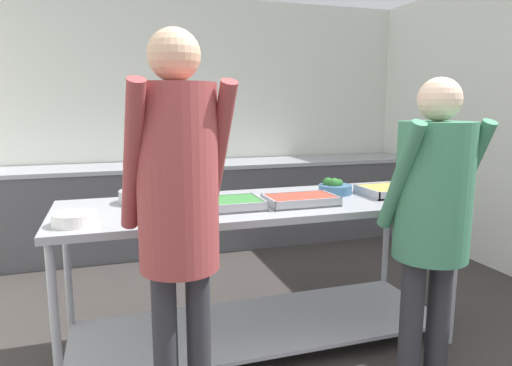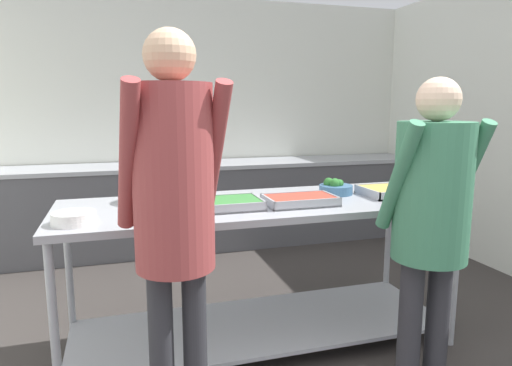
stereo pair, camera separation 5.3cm
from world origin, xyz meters
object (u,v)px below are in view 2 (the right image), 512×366
plate_stack (74,218)px  serving_tray_vegetables (224,204)px  serving_tray_greens (300,201)px  guest_serving_right (174,198)px  sauce_pan (141,195)px  water_bottle (205,150)px  serving_tray_roast (397,191)px  guest_serving_left (431,207)px  broccoli_bowl (335,188)px

plate_stack → serving_tray_vegetables: 0.80m
serving_tray_greens → guest_serving_right: 1.01m
sauce_pan → water_bottle: water_bottle is taller
serving_tray_roast → guest_serving_left: bearing=-111.5°
plate_stack → water_bottle: 2.69m
serving_tray_roast → guest_serving_left: (-0.27, -0.69, 0.06)m
serving_tray_roast → plate_stack: bearing=-174.8°
plate_stack → guest_serving_right: bearing=-49.1°
sauce_pan → serving_tray_roast: sauce_pan is taller
serving_tray_vegetables → guest_serving_left: bearing=-34.6°
broccoli_bowl → water_bottle: water_bottle is taller
plate_stack → water_bottle: water_bottle is taller
broccoli_bowl → serving_tray_greens: bearing=-145.7°
plate_stack → water_bottle: (1.11, 2.45, 0.08)m
sauce_pan → guest_serving_right: bearing=-84.5°
plate_stack → water_bottle: size_ratio=0.77×
guest_serving_right → serving_tray_vegetables: bearing=60.4°
water_bottle → plate_stack: bearing=-114.4°
water_bottle → serving_tray_roast: bearing=-69.3°
sauce_pan → guest_serving_left: 1.65m
serving_tray_roast → guest_serving_right: (-1.53, -0.68, 0.18)m
guest_serving_right → plate_stack: bearing=130.9°
serving_tray_vegetables → serving_tray_roast: bearing=3.1°
serving_tray_roast → guest_serving_right: 1.68m
plate_stack → serving_tray_vegetables: plate_stack is taller
serving_tray_greens → guest_serving_left: 0.75m
water_bottle → guest_serving_left: bearing=-78.8°
water_bottle → guest_serving_right: bearing=-102.8°
sauce_pan → guest_serving_left: bearing=-35.1°
guest_serving_left → water_bottle: size_ratio=5.71×
serving_tray_greens → broccoli_bowl: broccoli_bowl is taller
serving_tray_roast → water_bottle: bearing=110.7°
sauce_pan → broccoli_bowl: size_ratio=1.83×
sauce_pan → guest_serving_left: (1.35, -0.95, 0.04)m
serving_tray_greens → water_bottle: size_ratio=1.44×
serving_tray_vegetables → guest_serving_left: guest_serving_left is taller
serving_tray_greens → sauce_pan: bearing=158.3°
plate_stack → serving_tray_greens: size_ratio=0.54×
sauce_pan → serving_tray_greens: bearing=-21.7°
guest_serving_left → guest_serving_right: guest_serving_right is taller
plate_stack → serving_tray_roast: 1.97m
guest_serving_right → water_bottle: (0.67, 2.95, -0.09)m
plate_stack → sauce_pan: size_ratio=0.55×
plate_stack → serving_tray_vegetables: size_ratio=0.53×
serving_tray_roast → guest_serving_right: size_ratio=0.26×
serving_tray_roast → broccoli_bowl: bearing=159.5°
serving_tray_greens → broccoli_bowl: (0.35, 0.24, 0.02)m
plate_stack → serving_tray_vegetables: (0.79, 0.12, -0.00)m
serving_tray_vegetables → guest_serving_right: guest_serving_right is taller
serving_tray_greens → serving_tray_roast: size_ratio=0.90×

